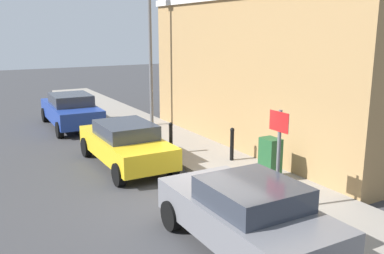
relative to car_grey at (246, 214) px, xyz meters
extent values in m
plane|color=#38383A|center=(0.38, 2.27, -0.74)|extent=(80.00, 80.00, 0.00)
cube|color=gray|center=(2.41, 8.27, -0.67)|extent=(2.34, 30.00, 0.15)
cube|color=#9E7A4C|center=(7.11, 5.81, 3.22)|extent=(7.06, 11.08, 7.93)
cube|color=slate|center=(0.00, 0.04, -0.09)|extent=(1.80, 3.95, 0.67)
cube|color=#2D333D|center=(0.00, -0.15, 0.45)|extent=(1.58, 1.74, 0.46)
cylinder|color=black|center=(-0.84, 1.46, -0.42)|extent=(0.22, 0.64, 0.64)
cylinder|color=black|center=(0.85, 1.46, -0.42)|extent=(0.22, 0.64, 0.64)
cube|color=gold|center=(-0.11, 6.03, -0.11)|extent=(1.71, 4.25, 0.62)
cube|color=#2D333D|center=(-0.11, 5.99, 0.40)|extent=(1.50, 1.96, 0.45)
cylinder|color=black|center=(-0.90, 7.61, -0.42)|extent=(0.22, 0.64, 0.64)
cylinder|color=black|center=(0.70, 7.60, -0.42)|extent=(0.22, 0.64, 0.64)
cylinder|color=black|center=(-0.91, 4.46, -0.42)|extent=(0.22, 0.64, 0.64)
cylinder|color=black|center=(0.69, 4.46, -0.42)|extent=(0.22, 0.64, 0.64)
cube|color=navy|center=(-0.23, 12.23, -0.08)|extent=(1.90, 4.53, 0.68)
cube|color=#2D333D|center=(-0.23, 12.12, 0.48)|extent=(1.61, 2.00, 0.47)
cylinder|color=black|center=(-1.01, 13.95, -0.42)|extent=(0.24, 0.65, 0.64)
cylinder|color=black|center=(0.66, 13.90, -0.42)|extent=(0.24, 0.65, 0.64)
cylinder|color=black|center=(-1.11, 10.57, -0.42)|extent=(0.24, 0.65, 0.64)
cylinder|color=black|center=(0.56, 10.52, -0.42)|extent=(0.24, 0.65, 0.64)
cube|color=#1E4C28|center=(2.69, 2.54, -0.02)|extent=(0.40, 0.55, 1.15)
cube|color=#333333|center=(2.69, 2.54, -0.55)|extent=(0.46, 0.61, 0.08)
cylinder|color=black|center=(2.79, 4.48, -0.12)|extent=(0.12, 0.12, 0.95)
sphere|color=black|center=(2.79, 4.48, 0.38)|extent=(0.14, 0.14, 0.14)
cylinder|color=black|center=(1.49, 6.10, -0.12)|extent=(0.12, 0.12, 0.95)
sphere|color=black|center=(1.49, 6.10, 0.38)|extent=(0.14, 0.14, 0.14)
cylinder|color=#59595B|center=(1.50, 0.88, 0.56)|extent=(0.08, 0.08, 2.30)
cube|color=white|center=(1.48, 0.88, 1.46)|extent=(0.03, 0.56, 0.40)
cube|color=red|center=(1.47, 0.88, 1.46)|extent=(0.01, 0.60, 0.44)
cylinder|color=#59595B|center=(2.71, 10.33, 2.16)|extent=(0.14, 0.14, 5.50)
camera|label=1|loc=(-4.55, -5.93, 3.39)|focal=39.67mm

